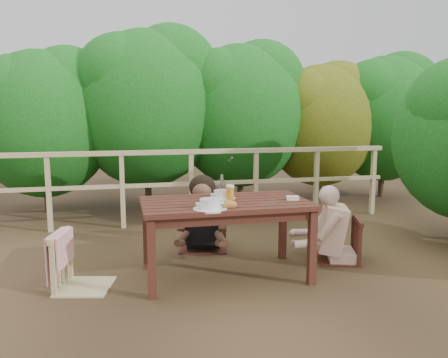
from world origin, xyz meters
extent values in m
plane|color=#4A3620|center=(0.00, 0.00, 0.00)|extent=(60.00, 60.00, 0.00)
cube|color=#391912|center=(0.00, 0.00, 0.35)|extent=(1.50, 0.84, 0.69)
cube|color=tan|center=(-1.24, 0.00, 0.46)|extent=(0.55, 0.55, 0.92)
cube|color=#391912|center=(-0.04, 0.90, 0.52)|extent=(0.62, 0.62, 1.04)
cube|color=#391912|center=(1.22, 0.17, 0.42)|extent=(0.53, 0.53, 0.84)
cube|color=tan|center=(0.00, 2.00, 0.51)|extent=(5.60, 0.10, 1.01)
cylinder|color=silver|center=(-0.20, -0.28, 0.74)|extent=(0.29, 0.29, 0.10)
cylinder|color=silver|center=(0.00, 0.15, 0.74)|extent=(0.26, 0.26, 0.09)
ellipsoid|color=#A17025|center=(-0.03, -0.28, 0.73)|extent=(0.13, 0.10, 0.07)
cylinder|color=gold|center=(0.06, 0.06, 0.77)|extent=(0.08, 0.08, 0.15)
cylinder|color=white|center=(0.00, 0.12, 0.81)|extent=(0.06, 0.06, 0.24)
cube|color=white|center=(0.61, -0.09, 0.72)|extent=(0.13, 0.10, 0.05)
camera|label=1|loc=(-0.91, -3.88, 1.51)|focal=36.12mm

